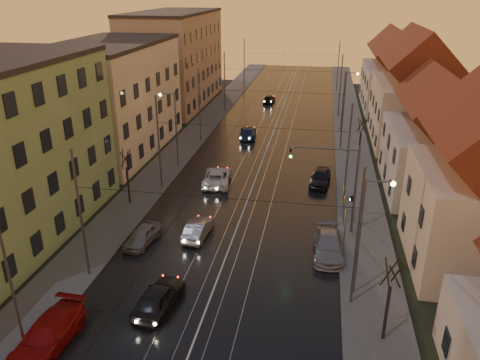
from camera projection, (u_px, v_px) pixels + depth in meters
The scene contains 39 objects.
road at pixel (270, 142), 58.26m from camera, with size 16.00×120.00×0.04m, color black.
sidewalk_left at pixel (192, 137), 59.84m from camera, with size 4.00×120.00×0.15m, color #4C4C4C.
sidewalk_right at pixel (352, 146), 56.64m from camera, with size 4.00×120.00×0.15m, color #4C4C4C.
tram_rail_0 at pixel (252, 141), 58.60m from camera, with size 0.06×120.00×0.03m, color gray.
tram_rail_1 at pixel (264, 141), 58.37m from camera, with size 0.06×120.00×0.03m, color gray.
tram_rail_2 at pixel (276, 142), 58.13m from camera, with size 0.06×120.00×0.03m, color gray.
tram_rail_3 at pixel (287, 142), 57.90m from camera, with size 0.06×120.00×0.03m, color gray.
apartment_left_2 at pixel (112, 100), 53.31m from camera, with size 10.00×20.00×12.00m, color beige.
apartment_left_3 at pixel (175, 60), 74.73m from camera, with size 10.00×24.00×14.00m, color #A18567.
house_right_2 at pixel (440, 144), 42.86m from camera, with size 9.18×12.24×9.20m.
house_right_3 at pixel (415, 96), 56.04m from camera, with size 9.18×14.28×11.50m.
house_right_4 at pixel (395, 76), 72.69m from camera, with size 9.18×16.32×10.00m.
catenary_pole_l_1 at pixel (81, 216), 29.74m from camera, with size 0.16×0.16×9.00m, color #595B60.
catenary_pole_r_1 at pixel (357, 239), 26.99m from camera, with size 0.16×0.16×9.00m, color #595B60.
catenary_pole_l_2 at pixel (159, 143), 43.37m from camera, with size 0.16×0.16×9.00m, color #595B60.
catenary_pole_r_2 at pixel (348, 154), 40.62m from camera, with size 0.16×0.16×9.00m, color #595B60.
catenary_pole_l_3 at pixel (200, 105), 57.00m from camera, with size 0.16×0.16×9.00m, color #595B60.
catenary_pole_r_3 at pixel (343, 112), 54.25m from camera, with size 0.16×0.16×9.00m, color #595B60.
catenary_pole_l_4 at pixel (225, 82), 70.63m from camera, with size 0.16×0.16×9.00m, color #595B60.
catenary_pole_r_4 at pixel (340, 86), 67.88m from camera, with size 0.16×0.16×9.00m, color #595B60.
catenary_pole_l_5 at pixel (244, 64), 86.99m from camera, with size 0.16×0.16×9.00m, color #595B60.
catenary_pole_r_5 at pixel (338, 67), 84.24m from camera, with size 0.16×0.16×9.00m, color #595B60.
street_lamp_0 at pixel (3, 271), 23.31m from camera, with size 1.75×0.32×8.00m.
street_lamp_1 at pixel (366, 226), 27.67m from camera, with size 1.75×0.32×8.00m.
street_lamp_2 at pixel (173, 122), 48.76m from camera, with size 1.75×0.32×8.00m.
street_lamp_3 at pixel (346, 96), 60.38m from camera, with size 1.75×0.32×8.00m.
traffic_light_mast at pixel (343, 179), 35.22m from camera, with size 5.30×0.32×7.20m.
bare_tree_0 at pixel (128, 178), 40.77m from camera, with size 1.09×1.09×5.11m.
bare_tree_1 at pixel (388, 303), 24.78m from camera, with size 1.09×1.09×5.11m.
bare_tree_2 at pixel (360, 142), 50.20m from camera, with size 1.09×1.09×5.11m.
driving_car_0 at pixel (159, 297), 28.03m from camera, with size 1.85×4.61×1.57m, color black.
driving_car_1 at pixel (198, 229), 36.08m from camera, with size 1.44×4.13×1.36m, color gray.
driving_car_2 at pixel (217, 177), 45.70m from camera, with size 2.47×5.36×1.49m, color silver.
driving_car_3 at pixel (248, 132), 59.58m from camera, with size 1.99×4.89×1.42m, color #192A4D.
driving_car_4 at pixel (269, 99), 77.35m from camera, with size 1.58×3.93×1.34m, color black.
parked_left_2 at pixel (47, 335), 24.99m from camera, with size 2.20×5.40×1.57m, color maroon.
parked_left_3 at pixel (142, 236), 35.12m from camera, with size 1.58×3.92×1.33m, color gray.
parked_right_1 at pixel (328, 246), 33.63m from camera, with size 2.07×5.10×1.48m, color #9E9EA3.
parked_right_2 at pixel (320, 177), 45.53m from camera, with size 1.80×4.46×1.52m, color black.
Camera 1 is at (6.00, -15.40, 18.07)m, focal length 35.00 mm.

